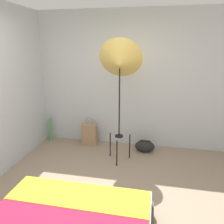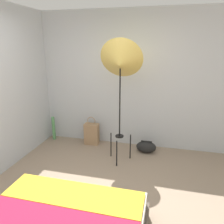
{
  "view_description": "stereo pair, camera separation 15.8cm",
  "coord_description": "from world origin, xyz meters",
  "px_view_note": "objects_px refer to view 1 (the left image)",
  "views": [
    {
      "loc": [
        0.71,
        -1.99,
        1.95
      ],
      "look_at": [
        0.06,
        1.26,
        0.94
      ],
      "focal_mm": 35.0,
      "sensor_mm": 36.0,
      "label": 1
    },
    {
      "loc": [
        0.86,
        -1.95,
        1.95
      ],
      "look_at": [
        0.06,
        1.26,
        0.94
      ],
      "focal_mm": 35.0,
      "sensor_mm": 36.0,
      "label": 2
    }
  ],
  "objects_px": {
    "tote_bag": "(90,134)",
    "paper_roll": "(51,129)",
    "duffel_bag": "(145,146)",
    "photo_umbrella": "(120,63)"
  },
  "relations": [
    {
      "from": "tote_bag",
      "to": "duffel_bag",
      "type": "bearing_deg",
      "value": -5.58
    },
    {
      "from": "photo_umbrella",
      "to": "paper_roll",
      "type": "relative_size",
      "value": 4.12
    },
    {
      "from": "duffel_bag",
      "to": "paper_roll",
      "type": "bearing_deg",
      "value": 175.96
    },
    {
      "from": "paper_roll",
      "to": "photo_umbrella",
      "type": "bearing_deg",
      "value": -19.43
    },
    {
      "from": "duffel_bag",
      "to": "paper_roll",
      "type": "height_order",
      "value": "paper_roll"
    },
    {
      "from": "photo_umbrella",
      "to": "duffel_bag",
      "type": "bearing_deg",
      "value": 43.54
    },
    {
      "from": "photo_umbrella",
      "to": "paper_roll",
      "type": "height_order",
      "value": "photo_umbrella"
    },
    {
      "from": "tote_bag",
      "to": "paper_roll",
      "type": "distance_m",
      "value": 0.88
    },
    {
      "from": "tote_bag",
      "to": "paper_roll",
      "type": "xyz_separation_m",
      "value": [
        -0.87,
        0.03,
        0.03
      ]
    },
    {
      "from": "photo_umbrella",
      "to": "tote_bag",
      "type": "relative_size",
      "value": 3.53
    }
  ]
}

